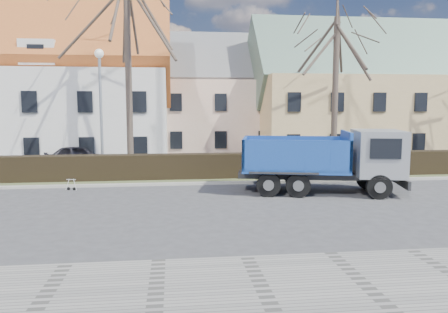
{
  "coord_description": "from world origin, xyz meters",
  "views": [
    {
      "loc": [
        0.38,
        -16.63,
        3.92
      ],
      "look_at": [
        2.68,
        2.75,
        1.6
      ],
      "focal_mm": 35.0,
      "sensor_mm": 36.0,
      "label": 1
    }
  ],
  "objects": [
    {
      "name": "ground",
      "position": [
        0.0,
        0.0,
        0.0
      ],
      "size": [
        120.0,
        120.0,
        0.0
      ],
      "primitive_type": "plane",
      "color": "#3A3A3C"
    },
    {
      "name": "sidewalk_near",
      "position": [
        0.0,
        -8.5,
        0.04
      ],
      "size": [
        80.0,
        5.0,
        0.08
      ],
      "primitive_type": "cube",
      "color": "gray",
      "rests_on": "ground"
    },
    {
      "name": "curb_far",
      "position": [
        0.0,
        4.6,
        0.06
      ],
      "size": [
        80.0,
        0.3,
        0.12
      ],
      "primitive_type": "cube",
      "color": "#9B978D",
      "rests_on": "ground"
    },
    {
      "name": "grass_strip",
      "position": [
        0.0,
        6.2,
        0.05
      ],
      "size": [
        80.0,
        3.0,
        0.1
      ],
      "primitive_type": "cube",
      "color": "#47522E",
      "rests_on": "ground"
    },
    {
      "name": "hedge",
      "position": [
        0.0,
        6.0,
        0.65
      ],
      "size": [
        60.0,
        0.9,
        1.3
      ],
      "primitive_type": "cube",
      "color": "black",
      "rests_on": "ground"
    },
    {
      "name": "building_pink",
      "position": [
        4.0,
        20.0,
        4.0
      ],
      "size": [
        10.8,
        8.8,
        8.0
      ],
      "primitive_type": null,
      "color": "beige",
      "rests_on": "ground"
    },
    {
      "name": "building_yellow",
      "position": [
        16.0,
        17.0,
        4.25
      ],
      "size": [
        18.8,
        10.8,
        8.5
      ],
      "primitive_type": null,
      "color": "tan",
      "rests_on": "ground"
    },
    {
      "name": "tree_1",
      "position": [
        -2.0,
        8.5,
        6.33
      ],
      "size": [
        9.2,
        9.2,
        12.65
      ],
      "primitive_type": null,
      "color": "#43372E",
      "rests_on": "ground"
    },
    {
      "name": "tree_2",
      "position": [
        10.0,
        8.5,
        5.5
      ],
      "size": [
        8.0,
        8.0,
        11.0
      ],
      "primitive_type": null,
      "color": "#43372E",
      "rests_on": "ground"
    },
    {
      "name": "dump_truck",
      "position": [
        6.72,
        2.01,
        1.46
      ],
      "size": [
        7.72,
        4.26,
        2.92
      ],
      "primitive_type": null,
      "rotation": [
        0.0,
        0.0,
        -0.22
      ],
      "color": "navy",
      "rests_on": "ground"
    },
    {
      "name": "streetlight",
      "position": [
        -3.33,
        7.0,
        3.44
      ],
      "size": [
        0.54,
        0.54,
        6.88
      ],
      "primitive_type": null,
      "color": "#989DA5",
      "rests_on": "ground"
    },
    {
      "name": "cart_frame",
      "position": [
        -4.45,
        3.88,
        0.29
      ],
      "size": [
        0.71,
        0.51,
        0.59
      ],
      "primitive_type": null,
      "rotation": [
        0.0,
        0.0,
        -0.25
      ],
      "color": "silver",
      "rests_on": "ground"
    },
    {
      "name": "parked_car_a",
      "position": [
        -5.31,
        11.31,
        0.73
      ],
      "size": [
        4.34,
        1.86,
        1.46
      ],
      "primitive_type": "imported",
      "rotation": [
        0.0,
        0.0,
        1.54
      ],
      "color": "black",
      "rests_on": "ground"
    }
  ]
}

